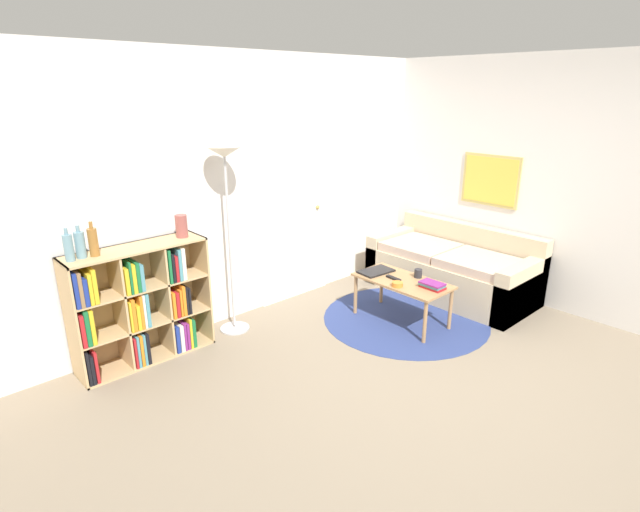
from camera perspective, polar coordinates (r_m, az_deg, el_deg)
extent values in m
plane|color=gray|center=(4.12, 13.29, -15.13)|extent=(14.00, 14.00, 0.00)
cube|color=silver|center=(5.13, -7.17, 7.76)|extent=(7.51, 0.05, 2.60)
cube|color=white|center=(5.43, -2.97, 5.53)|extent=(0.92, 0.02, 2.05)
sphere|color=tan|center=(5.62, -0.28, 5.60)|extent=(0.04, 0.04, 0.04)
cube|color=silver|center=(6.06, 17.72, 8.71)|extent=(0.05, 5.26, 2.60)
cube|color=tan|center=(5.96, 18.91, 8.19)|extent=(0.02, 0.68, 0.57)
cube|color=yellow|center=(5.95, 18.86, 8.18)|extent=(0.01, 0.62, 0.51)
cylinder|color=navy|center=(5.25, 9.73, -7.05)|extent=(1.68, 1.68, 0.01)
cube|color=tan|center=(4.37, -26.54, -7.04)|extent=(0.02, 0.34, 1.02)
cube|color=tan|center=(4.75, -13.45, -3.47)|extent=(0.02, 0.34, 1.02)
cube|color=tan|center=(4.36, -20.42, 0.84)|extent=(1.16, 0.34, 0.02)
cube|color=tan|center=(4.74, -19.04, -10.78)|extent=(1.16, 0.34, 0.02)
cube|color=tan|center=(4.66, -20.51, -4.59)|extent=(1.16, 0.02, 1.02)
cube|color=tan|center=(4.47, -21.89, -5.81)|extent=(0.02, 0.32, 0.99)
cube|color=tan|center=(4.59, -17.58, -4.63)|extent=(0.02, 0.32, 0.99)
cube|color=tan|center=(4.59, -19.48, -7.09)|extent=(1.12, 0.32, 0.02)
cube|color=tan|center=(4.46, -19.93, -3.28)|extent=(1.12, 0.32, 0.02)
cube|color=black|center=(4.48, -25.31, -11.23)|extent=(0.02, 0.22, 0.29)
cube|color=black|center=(4.50, -24.99, -11.29)|extent=(0.03, 0.25, 0.25)
cube|color=#B21E23|center=(4.49, -24.52, -11.18)|extent=(0.02, 0.20, 0.27)
cube|color=#B21E23|center=(4.58, -20.75, -10.02)|extent=(0.02, 0.22, 0.27)
cube|color=teal|center=(4.59, -20.52, -9.84)|extent=(0.02, 0.24, 0.28)
cube|color=orange|center=(4.59, -20.12, -9.81)|extent=(0.02, 0.21, 0.28)
cube|color=teal|center=(4.60, -19.81, -9.73)|extent=(0.02, 0.21, 0.28)
cube|color=black|center=(4.63, -19.59, -9.51)|extent=(0.03, 0.25, 0.28)
cube|color=navy|center=(4.73, -16.57, -8.75)|extent=(0.03, 0.26, 0.25)
cube|color=silver|center=(4.74, -16.11, -8.63)|extent=(0.03, 0.25, 0.25)
cube|color=#7F287A|center=(4.75, -15.80, -8.45)|extent=(0.02, 0.26, 0.26)
cube|color=#7F287A|center=(4.77, -15.50, -8.40)|extent=(0.02, 0.26, 0.25)
cube|color=gold|center=(4.75, -15.04, -8.25)|extent=(0.02, 0.21, 0.28)
cube|color=#196B38|center=(4.78, -14.84, -8.15)|extent=(0.03, 0.25, 0.27)
cube|color=#B21E23|center=(4.32, -25.80, -7.50)|extent=(0.03, 0.19, 0.27)
cube|color=#196B38|center=(4.36, -25.50, -7.08)|extent=(0.03, 0.26, 0.29)
cube|color=gold|center=(4.35, -24.95, -7.09)|extent=(0.03, 0.21, 0.29)
cube|color=gold|center=(4.44, -21.29, -6.19)|extent=(0.02, 0.23, 0.26)
cube|color=orange|center=(4.45, -21.00, -6.00)|extent=(0.03, 0.23, 0.28)
cube|color=gold|center=(4.45, -20.42, -6.34)|extent=(0.03, 0.19, 0.22)
cube|color=orange|center=(4.48, -20.30, -5.68)|extent=(0.02, 0.26, 0.29)
cube|color=silver|center=(4.48, -19.95, -5.63)|extent=(0.02, 0.24, 0.29)
cube|color=teal|center=(4.50, -19.72, -5.47)|extent=(0.03, 0.27, 0.29)
cube|color=orange|center=(4.58, -16.92, -5.11)|extent=(0.03, 0.24, 0.24)
cube|color=#B21E23|center=(4.57, -16.39, -5.14)|extent=(0.03, 0.19, 0.23)
cube|color=orange|center=(4.62, -16.27, -4.81)|extent=(0.02, 0.26, 0.25)
cube|color=orange|center=(4.60, -15.83, -4.66)|extent=(0.03, 0.22, 0.27)
cube|color=black|center=(4.63, -15.58, -4.63)|extent=(0.02, 0.24, 0.26)
cube|color=black|center=(4.63, -15.25, -4.64)|extent=(0.02, 0.22, 0.24)
cube|color=navy|center=(4.21, -26.48, -3.34)|extent=(0.03, 0.21, 0.28)
cube|color=olive|center=(4.22, -26.11, -3.22)|extent=(0.03, 0.23, 0.28)
cube|color=navy|center=(4.23, -25.56, -3.53)|extent=(0.03, 0.20, 0.22)
cube|color=gold|center=(4.26, -25.28, -3.09)|extent=(0.03, 0.27, 0.25)
cube|color=gold|center=(4.24, -24.74, -2.94)|extent=(0.03, 0.21, 0.28)
cube|color=gold|center=(4.32, -21.65, -2.48)|extent=(0.03, 0.22, 0.22)
cube|color=#196B38|center=(4.33, -21.32, -2.09)|extent=(0.02, 0.22, 0.27)
cube|color=gold|center=(4.33, -20.89, -2.22)|extent=(0.03, 0.19, 0.24)
cube|color=#196B38|center=(4.37, -20.68, -1.95)|extent=(0.03, 0.27, 0.25)
cube|color=teal|center=(4.39, -20.28, -2.00)|extent=(0.03, 0.27, 0.23)
cube|color=#196B38|center=(4.45, -17.34, -0.93)|extent=(0.02, 0.22, 0.29)
cube|color=black|center=(4.45, -16.87, -1.15)|extent=(0.02, 0.19, 0.25)
cube|color=#B21E23|center=(4.49, -16.69, -1.11)|extent=(0.03, 0.25, 0.23)
cube|color=teal|center=(4.47, -16.19, -0.82)|extent=(0.03, 0.19, 0.28)
cube|color=silver|center=(4.49, -15.82, -0.68)|extent=(0.03, 0.19, 0.29)
cylinder|color=#B7B7BC|center=(5.04, -9.70, -8.13)|extent=(0.29, 0.29, 0.01)
cylinder|color=#B7B7BC|center=(4.72, -10.28, 1.47)|extent=(0.02, 0.02, 1.68)
cone|color=white|center=(4.54, -10.90, 11.61)|extent=(0.32, 0.32, 0.10)
cube|color=#CCB793|center=(5.91, 14.68, -2.16)|extent=(0.88, 1.83, 0.44)
cube|color=#CCB793|center=(6.15, 16.65, 0.07)|extent=(0.16, 1.83, 0.76)
cube|color=#CCB793|center=(5.52, 21.99, -3.66)|extent=(0.88, 0.16, 0.58)
cube|color=#CCB793|center=(6.34, 8.43, 0.36)|extent=(0.88, 0.16, 0.58)
cube|color=beige|center=(5.57, 17.68, -0.76)|extent=(0.68, 0.73, 0.10)
cube|color=beige|center=(5.95, 11.44, 1.00)|extent=(0.68, 0.73, 0.10)
cube|color=#AD7F51|center=(5.03, 9.41, -2.83)|extent=(0.49, 0.96, 0.02)
cylinder|color=#AD7F51|center=(4.73, 11.91, -7.39)|extent=(0.04, 0.04, 0.43)
cylinder|color=#AD7F51|center=(5.23, 4.09, -4.41)|extent=(0.04, 0.04, 0.43)
cylinder|color=#AD7F51|center=(5.05, 14.68, -5.90)|extent=(0.04, 0.04, 0.43)
cylinder|color=#AD7F51|center=(5.52, 7.04, -3.24)|extent=(0.04, 0.04, 0.43)
cube|color=black|center=(5.19, 6.41, -1.74)|extent=(0.38, 0.25, 0.02)
cylinder|color=orange|center=(4.85, 8.83, -3.21)|extent=(0.11, 0.11, 0.04)
cube|color=#B21E23|center=(4.87, 12.73, -3.48)|extent=(0.14, 0.22, 0.02)
cube|color=teal|center=(4.87, 12.67, -3.21)|extent=(0.14, 0.22, 0.03)
cube|color=#7F287A|center=(4.85, 12.71, -3.05)|extent=(0.14, 0.22, 0.02)
cylinder|color=#28282D|center=(5.10, 11.16, -1.96)|extent=(0.08, 0.08, 0.09)
cube|color=black|center=(5.03, 8.39, -2.52)|extent=(0.06, 0.18, 0.02)
cylinder|color=#6B93A3|center=(4.17, -26.80, 0.82)|extent=(0.07, 0.07, 0.21)
cylinder|color=#6B93A3|center=(4.14, -27.06, 2.51)|extent=(0.03, 0.03, 0.05)
cylinder|color=#6B93A3|center=(4.21, -25.72, 1.14)|extent=(0.08, 0.08, 0.21)
cylinder|color=#6B93A3|center=(4.18, -25.97, 2.81)|extent=(0.03, 0.03, 0.05)
cylinder|color=olive|center=(4.22, -24.49, 1.44)|extent=(0.07, 0.07, 0.22)
cylinder|color=olive|center=(4.18, -24.74, 3.22)|extent=(0.03, 0.03, 0.05)
cylinder|color=#934C47|center=(4.50, -15.55, 3.31)|extent=(0.10, 0.10, 0.20)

